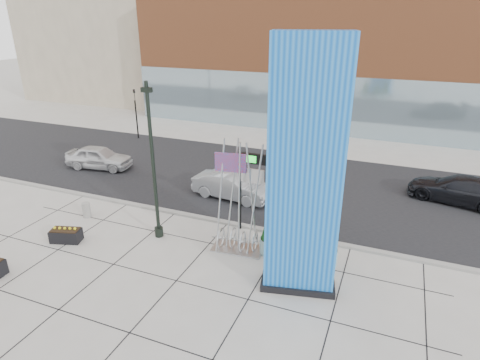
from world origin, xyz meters
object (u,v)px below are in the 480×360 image
at_px(lamp_post, 154,178).
at_px(overhead_street_sign, 254,166).
at_px(public_art_sculpture, 238,223).
at_px(blue_pylon, 305,179).
at_px(concrete_bollard, 86,210).
at_px(car_silver_mid, 232,186).
at_px(car_white_west, 99,157).

distance_m(lamp_post, overhead_street_sign, 4.48).
distance_m(public_art_sculpture, overhead_street_sign, 2.69).
relative_size(blue_pylon, lamp_post, 1.28).
bearing_deg(concrete_bollard, car_silver_mid, 39.24).
bearing_deg(overhead_street_sign, lamp_post, -153.18).
distance_m(concrete_bollard, car_white_west, 7.35).
relative_size(overhead_street_sign, car_silver_mid, 0.86).
relative_size(lamp_post, car_silver_mid, 1.59).
xyz_separation_m(concrete_bollard, car_white_west, (-4.19, 6.03, 0.36)).
relative_size(car_white_west, car_silver_mid, 0.98).
distance_m(blue_pylon, lamp_post, 7.25).
relative_size(concrete_bollard, overhead_street_sign, 0.20).
bearing_deg(car_silver_mid, concrete_bollard, 134.75).
xyz_separation_m(public_art_sculpture, car_white_west, (-12.57, 6.00, -0.57)).
bearing_deg(lamp_post, blue_pylon, -10.30).
height_order(public_art_sculpture, overhead_street_sign, public_art_sculpture).
bearing_deg(car_silver_mid, public_art_sculpture, -148.70).
relative_size(concrete_bollard, car_white_west, 0.18).
bearing_deg(blue_pylon, car_silver_mid, 117.89).
height_order(lamp_post, public_art_sculpture, lamp_post).
height_order(blue_pylon, public_art_sculpture, blue_pylon).
bearing_deg(public_art_sculpture, car_silver_mid, 111.36).
height_order(concrete_bollard, overhead_street_sign, overhead_street_sign).
height_order(blue_pylon, car_white_west, blue_pylon).
bearing_deg(car_white_west, public_art_sculpture, -124.53).
bearing_deg(lamp_post, overhead_street_sign, 27.81).
height_order(overhead_street_sign, car_silver_mid, overhead_street_sign).
distance_m(overhead_street_sign, car_white_west, 13.57).
bearing_deg(concrete_bollard, overhead_street_sign, 12.02).
bearing_deg(overhead_street_sign, public_art_sculpture, -93.09).
xyz_separation_m(lamp_post, overhead_street_sign, (3.95, 2.08, 0.42)).
bearing_deg(overhead_street_sign, blue_pylon, -48.82).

